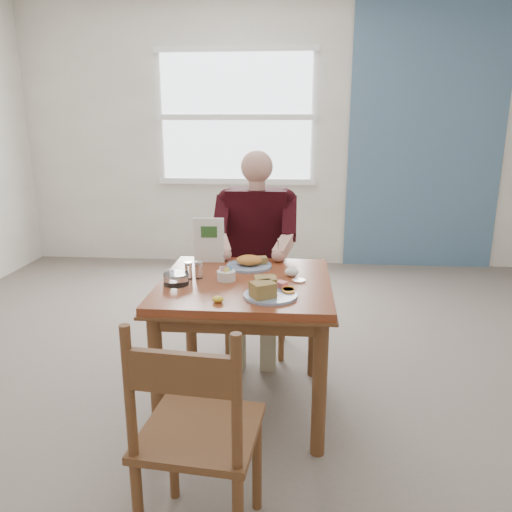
# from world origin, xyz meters

# --- Properties ---
(floor) EXTENTS (6.00, 6.00, 0.00)m
(floor) POSITION_xyz_m (0.00, 0.00, 0.00)
(floor) COLOR #635B50
(floor) RESTS_ON ground
(wall_back) EXTENTS (5.50, 0.00, 5.50)m
(wall_back) POSITION_xyz_m (0.00, 3.00, 1.40)
(wall_back) COLOR silver
(wall_back) RESTS_ON ground
(accent_panel) EXTENTS (1.60, 0.02, 2.80)m
(accent_panel) POSITION_xyz_m (1.60, 2.98, 1.40)
(accent_panel) COLOR #476885
(accent_panel) RESTS_ON ground
(lemon_wedge) EXTENTS (0.06, 0.04, 0.03)m
(lemon_wedge) POSITION_xyz_m (-0.09, -0.34, 0.77)
(lemon_wedge) COLOR yellow
(lemon_wedge) RESTS_ON table
(napkin) EXTENTS (0.08, 0.07, 0.05)m
(napkin) POSITION_xyz_m (0.24, 0.09, 0.77)
(napkin) COLOR white
(napkin) RESTS_ON table
(metal_dish) EXTENTS (0.09, 0.09, 0.01)m
(metal_dish) POSITION_xyz_m (0.28, 0.01, 0.75)
(metal_dish) COLOR silver
(metal_dish) RESTS_ON table
(window) EXTENTS (1.72, 0.04, 1.42)m
(window) POSITION_xyz_m (-0.40, 2.97, 1.60)
(window) COLOR white
(window) RESTS_ON wall_back
(table) EXTENTS (0.92, 0.92, 0.75)m
(table) POSITION_xyz_m (0.00, 0.00, 0.64)
(table) COLOR maroon
(table) RESTS_ON ground
(chair_far) EXTENTS (0.42, 0.42, 0.95)m
(chair_far) POSITION_xyz_m (0.00, 0.80, 0.48)
(chair_far) COLOR brown
(chair_far) RESTS_ON ground
(chair_near) EXTENTS (0.46, 0.46, 0.95)m
(chair_near) POSITION_xyz_m (-0.08, -0.98, 0.48)
(chair_near) COLOR brown
(chair_near) RESTS_ON ground
(diner) EXTENTS (0.53, 0.56, 1.39)m
(diner) POSITION_xyz_m (0.00, 0.71, 0.81)
(diner) COLOR gray
(diner) RESTS_ON chair_far
(near_plate) EXTENTS (0.34, 0.34, 0.09)m
(near_plate) POSITION_xyz_m (0.13, -0.24, 0.78)
(near_plate) COLOR white
(near_plate) RESTS_ON table
(far_plate) EXTENTS (0.32, 0.32, 0.07)m
(far_plate) POSITION_xyz_m (0.00, 0.25, 0.78)
(far_plate) COLOR white
(far_plate) RESTS_ON table
(caddy) EXTENTS (0.12, 0.12, 0.07)m
(caddy) POSITION_xyz_m (-0.10, -0.01, 0.78)
(caddy) COLOR white
(caddy) RESTS_ON table
(shakers) EXTENTS (0.10, 0.07, 0.09)m
(shakers) POSITION_xyz_m (-0.28, 0.01, 0.80)
(shakers) COLOR white
(shakers) RESTS_ON table
(creamer) EXTENTS (0.14, 0.14, 0.06)m
(creamer) POSITION_xyz_m (-0.35, -0.10, 0.78)
(creamer) COLOR white
(creamer) RESTS_ON table
(menu) EXTENTS (0.18, 0.02, 0.27)m
(menu) POSITION_xyz_m (-0.25, 0.33, 0.89)
(menu) COLOR white
(menu) RESTS_ON table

